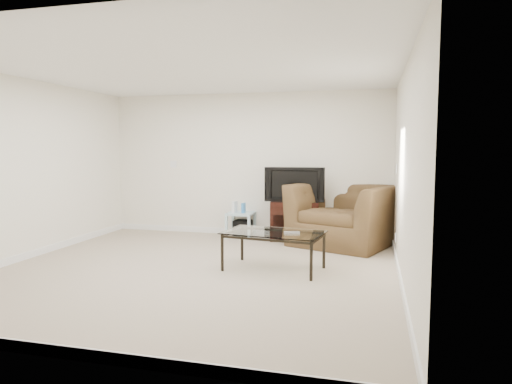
% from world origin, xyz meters
% --- Properties ---
extents(floor, '(5.00, 5.00, 0.00)m').
position_xyz_m(floor, '(0.00, 0.00, 0.00)').
color(floor, tan).
rests_on(floor, ground).
extents(ceiling, '(5.00, 5.00, 0.00)m').
position_xyz_m(ceiling, '(0.00, 0.00, 2.50)').
color(ceiling, white).
rests_on(ceiling, ground).
extents(wall_back, '(5.00, 0.02, 2.50)m').
position_xyz_m(wall_back, '(0.00, 2.50, 1.25)').
color(wall_back, silver).
rests_on(wall_back, ground).
extents(wall_left, '(0.02, 5.00, 2.50)m').
position_xyz_m(wall_left, '(-2.50, 0.00, 1.25)').
color(wall_left, silver).
rests_on(wall_left, ground).
extents(wall_right, '(0.02, 5.00, 2.50)m').
position_xyz_m(wall_right, '(2.50, 0.00, 1.25)').
color(wall_right, silver).
rests_on(wall_right, ground).
extents(plate_back, '(0.12, 0.02, 0.12)m').
position_xyz_m(plate_back, '(-1.40, 2.49, 1.25)').
color(plate_back, white).
rests_on(plate_back, wall_back).
extents(plate_right_switch, '(0.02, 0.09, 0.13)m').
position_xyz_m(plate_right_switch, '(2.49, 1.60, 1.25)').
color(plate_right_switch, white).
rests_on(plate_right_switch, wall_right).
extents(plate_right_outlet, '(0.02, 0.08, 0.12)m').
position_xyz_m(plate_right_outlet, '(2.49, 1.30, 0.30)').
color(plate_right_outlet, white).
rests_on(plate_right_outlet, wall_right).
extents(tv_stand, '(0.85, 0.64, 0.66)m').
position_xyz_m(tv_stand, '(0.90, 2.28, 0.33)').
color(tv_stand, black).
rests_on(tv_stand, floor).
extents(dvd_player, '(0.51, 0.39, 0.07)m').
position_xyz_m(dvd_player, '(0.91, 2.24, 0.55)').
color(dvd_player, black).
rests_on(dvd_player, tv_stand).
extents(television, '(0.93, 0.25, 0.57)m').
position_xyz_m(television, '(0.90, 2.25, 0.95)').
color(television, black).
rests_on(television, tv_stand).
extents(side_table, '(0.45, 0.45, 0.43)m').
position_xyz_m(side_table, '(-0.05, 2.28, 0.21)').
color(side_table, silver).
rests_on(side_table, floor).
extents(subwoofer, '(0.30, 0.30, 0.27)m').
position_xyz_m(subwoofer, '(-0.02, 2.30, 0.15)').
color(subwoofer, black).
rests_on(subwoofer, floor).
extents(game_console, '(0.06, 0.15, 0.20)m').
position_xyz_m(game_console, '(-0.16, 2.26, 0.53)').
color(game_console, white).
rests_on(game_console, side_table).
extents(game_case, '(0.05, 0.13, 0.17)m').
position_xyz_m(game_case, '(0.00, 2.26, 0.51)').
color(game_case, '#337FCC').
rests_on(game_case, side_table).
extents(recliner, '(1.74, 1.44, 1.30)m').
position_xyz_m(recliner, '(1.71, 2.05, 0.65)').
color(recliner, '#483519').
rests_on(recliner, floor).
extents(coffee_table, '(1.32, 0.86, 0.48)m').
position_xyz_m(coffee_table, '(0.96, 0.31, 0.24)').
color(coffee_table, black).
rests_on(coffee_table, floor).
extents(remote, '(0.20, 0.10, 0.02)m').
position_xyz_m(remote, '(1.20, 0.27, 0.50)').
color(remote, '#B2B2B7').
rests_on(remote, coffee_table).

